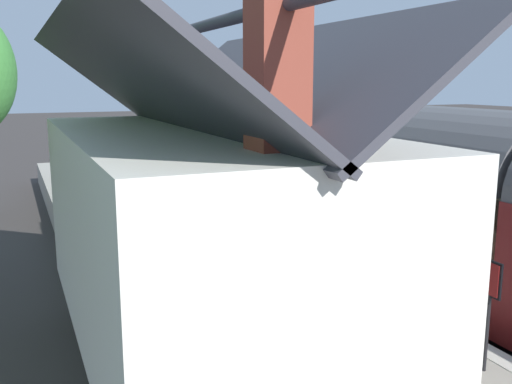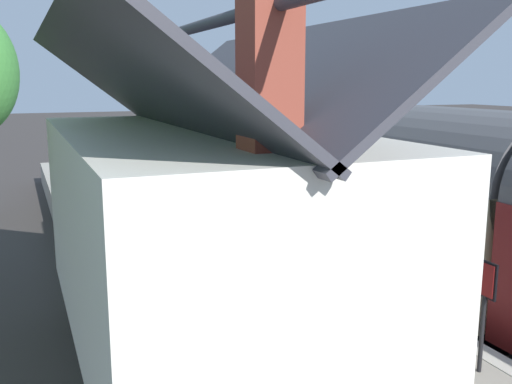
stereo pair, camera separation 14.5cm
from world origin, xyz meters
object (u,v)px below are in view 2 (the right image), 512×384
Objects in this scene: station_building at (199,223)px; planter_bench_left at (236,218)px; planter_under_sign at (107,180)px; planter_by_door at (165,192)px; lamp_post_platform at (220,126)px; planter_edge_near at (140,168)px; bench_near_building at (180,197)px; planter_corner_building at (77,167)px; bench_platform_end at (155,176)px; bench_mid_platform at (144,168)px; train at (398,195)px; station_sign_board at (469,282)px.

station_building is 6.49m from planter_bench_left.
planter_by_door is (-2.97, -1.40, -0.03)m from planter_under_sign.
planter_edge_near is at bearing 2.54° from lamp_post_platform.
planter_corner_building is (7.70, 2.21, -0.02)m from bench_near_building.
bench_platform_end is 4.13m from bench_near_building.
planter_edge_near is at bearing -5.04° from bench_mid_platform.
planter_edge_near is (3.67, -0.16, -0.22)m from bench_platform_end.
station_building is at bearing 113.96° from train.
station_building reaches higher than bench_near_building.
bench_mid_platform is (14.22, -2.06, -1.23)m from station_building.
bench_near_building reaches higher than planter_corner_building.
planter_edge_near is at bearing 2.70° from station_sign_board.
planter_under_sign reaches higher than planter_by_door.
planter_by_door is (3.73, 1.00, 0.11)m from planter_bench_left.
train is 6.39× the size of lamp_post_platform.
bench_near_building is 7.80m from planter_edge_near.
planter_by_door reaches higher than planter_edge_near.
planter_corner_building is (6.24, 2.12, 0.09)m from planter_by_door.
bench_near_building is at bearing 21.94° from planter_bench_left.
station_building is 5.97× the size of bench_near_building.
planter_under_sign is (9.90, 5.26, -0.87)m from train.
bench_mid_platform is at bearing -3.67° from planter_by_door.
bench_platform_end is at bearing 177.44° from planter_edge_near.
station_building reaches higher than bench_platform_end.
station_sign_board is (-2.59, -3.06, -0.52)m from station_building.
planter_by_door is 3.86m from lamp_post_platform.
bench_near_building is 2.78m from lamp_post_platform.
station_sign_board is (-12.02, -1.31, 0.82)m from planter_by_door.
bench_mid_platform is at bearing 4.68° from planter_bench_left.
train is 17.54× the size of bench_near_building.
planter_by_door is (1.46, 0.09, -0.11)m from bench_near_building.
planter_bench_left is 7.13m from planter_under_sign.
planter_under_sign is (6.71, 2.41, 0.13)m from planter_bench_left.
lamp_post_platform is (-1.51, -0.77, 2.21)m from bench_near_building.
station_sign_board is at bearing -176.00° from bench_platform_end.
station_building is 15.72m from planter_corner_building.
train reaches higher than bench_platform_end.
train is 35.46× the size of planter_by_door.
planter_by_door is at bearing -10.56° from station_building.
bench_mid_platform is at bearing -0.76° from bench_platform_end.
planter_by_door is 12.11m from station_sign_board.
station_building reaches higher than bench_mid_platform.
bench_mid_platform is 6.26m from bench_near_building.
planter_bench_left is 1.07× the size of planter_by_door.
planter_under_sign is at bearing 151.20° from planter_edge_near.
bench_near_building is 0.90× the size of station_sign_board.
bench_platform_end is at bearing -9.56° from station_building.
station_building is at bearing 172.05° from planter_edge_near.
bench_near_building reaches higher than planter_by_door.
train is 10.27m from bench_platform_end.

